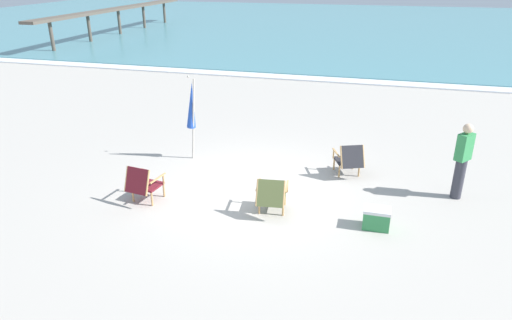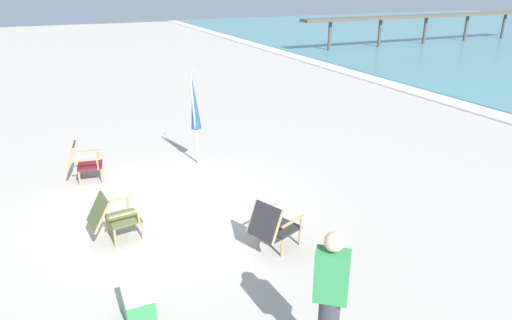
% 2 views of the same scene
% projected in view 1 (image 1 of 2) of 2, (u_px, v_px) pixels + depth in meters
% --- Properties ---
extents(ground_plane, '(80.00, 80.00, 0.00)m').
position_uv_depth(ground_plane, '(255.00, 189.00, 9.95)').
color(ground_plane, '#B2AAA0').
extents(sea, '(80.00, 40.00, 0.10)m').
position_uv_depth(sea, '(354.00, 24.00, 37.61)').
color(sea, teal).
rests_on(sea, ground).
extents(surf_band, '(80.00, 1.10, 0.06)m').
position_uv_depth(surf_band, '(322.00, 79.00, 19.59)').
color(surf_band, white).
rests_on(surf_band, ground).
extents(beach_chair_mid_center, '(0.66, 0.75, 0.82)m').
position_uv_depth(beach_chair_mid_center, '(143.00, 183.00, 9.25)').
color(beach_chair_mid_center, maroon).
rests_on(beach_chair_mid_center, ground).
extents(beach_chair_front_right, '(0.66, 0.83, 0.78)m').
position_uv_depth(beach_chair_front_right, '(272.00, 194.00, 8.83)').
color(beach_chair_front_right, '#515B33').
rests_on(beach_chair_front_right, ground).
extents(beach_chair_back_right, '(0.80, 0.88, 0.80)m').
position_uv_depth(beach_chair_back_right, '(349.00, 159.00, 10.43)').
color(beach_chair_back_right, '#28282D').
rests_on(beach_chair_back_right, ground).
extents(umbrella_furled_blue, '(0.41, 0.38, 2.12)m').
position_uv_depth(umbrella_furled_blue, '(192.00, 106.00, 10.98)').
color(umbrella_furled_blue, '#B7B2A8').
rests_on(umbrella_furled_blue, ground).
extents(person_near_chairs, '(0.37, 0.39, 1.63)m').
position_uv_depth(person_near_chairs, '(462.00, 161.00, 9.29)').
color(person_near_chairs, '#383842').
rests_on(person_near_chairs, ground).
extents(cooler_box, '(0.49, 0.35, 0.40)m').
position_uv_depth(cooler_box, '(376.00, 218.00, 8.43)').
color(cooler_box, '#338C4C').
rests_on(cooler_box, ground).
extents(pier_distant, '(0.90, 17.78, 1.87)m').
position_uv_depth(pier_distant, '(118.00, 10.00, 31.29)').
color(pier_distant, brown).
rests_on(pier_distant, ground).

